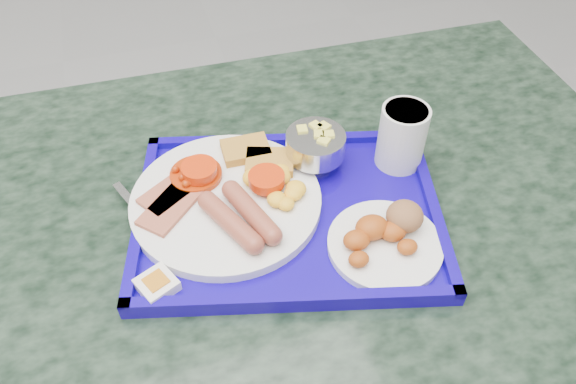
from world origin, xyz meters
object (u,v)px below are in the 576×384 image
Objects in this scene: table at (281,281)px; fruit_bowl at (316,145)px; juice_cup at (402,135)px; main_plate at (230,196)px; tray at (288,214)px; bread_plate at (386,236)px.

fruit_bowl is (0.07, 0.06, 0.24)m from table.
fruit_bowl is at bearing 166.95° from juice_cup.
main_plate reaches higher than table.
juice_cup is (0.19, 0.05, 0.06)m from tray.
main_plate is 0.23m from bread_plate.
bread_plate is at bearing -76.90° from fruit_bowl.
juice_cup is at bearing -13.05° from fruit_bowl.
bread_plate is (0.11, -0.12, 0.22)m from table.
fruit_bowl is 0.90× the size of juice_cup.
table is 0.26m from fruit_bowl.
tray is 0.15m from bread_plate.
tray is at bearing -78.43° from table.
fruit_bowl reaches higher than main_plate.
juice_cup is at bearing 59.77° from bread_plate.
main_plate is 3.05× the size of fruit_bowl.
juice_cup reaches higher than tray.
bread_plate reaches higher than table.
table is at bearing -14.33° from main_plate.
main_plate is (-0.07, 0.02, 0.22)m from table.
table is at bearing 101.57° from tray.
bread_plate is (0.18, -0.14, 0.00)m from main_plate.
fruit_bowl is at bearing 103.10° from bread_plate.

